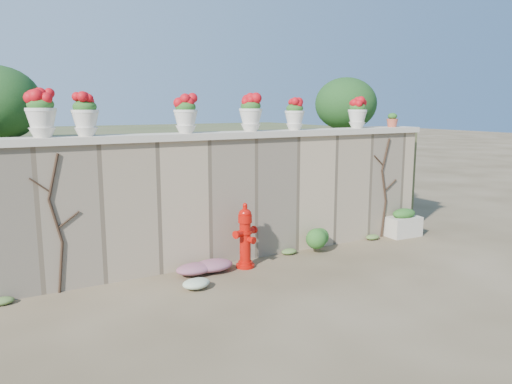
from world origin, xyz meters
TOP-DOWN VIEW (x-y plane):
  - ground at (0.00, 0.00)m, footprint 80.00×80.00m
  - stone_wall at (0.00, 1.80)m, footprint 8.00×0.40m
  - wall_cap at (0.00, 1.80)m, footprint 8.10×0.52m
  - raised_fill at (0.00, 5.00)m, footprint 9.00×6.00m
  - back_shrub_right at (3.40, 3.00)m, footprint 1.30×1.30m
  - vine_left at (-2.67, 1.58)m, footprint 0.60×0.04m
  - vine_right at (3.23, 1.58)m, footprint 0.60×0.04m
  - fire_hydrant at (0.02, 1.27)m, footprint 0.44×0.32m
  - planter_box at (3.60, 1.41)m, footprint 0.68×0.42m
  - green_shrub at (1.54, 1.37)m, footprint 0.61×0.55m
  - magenta_clump at (-0.68, 1.31)m, footprint 0.91×0.61m
  - white_flowers at (-0.95, 0.72)m, footprint 0.53×0.42m
  - urn_pot_0 at (-2.74, 1.80)m, footprint 0.40×0.40m
  - urn_pot_1 at (-2.18, 1.80)m, footprint 0.37×0.37m
  - urn_pot_2 at (-0.71, 1.80)m, footprint 0.36×0.36m
  - urn_pot_3 at (0.42, 1.80)m, footprint 0.38×0.38m
  - urn_pot_4 at (1.28, 1.80)m, footprint 0.34×0.34m
  - urn_pot_5 at (2.68, 1.80)m, footprint 0.35×0.35m
  - terracotta_pot at (3.57, 1.80)m, footprint 0.22×0.22m

SIDE VIEW (x-z plane):
  - ground at x=0.00m, z-range 0.00..0.00m
  - white_flowers at x=-0.95m, z-range 0.00..0.19m
  - magenta_clump at x=-0.68m, z-range 0.00..0.24m
  - planter_box at x=3.60m, z-range -0.02..0.53m
  - green_shrub at x=1.54m, z-range 0.00..0.58m
  - fire_hydrant at x=0.02m, z-range 0.00..1.03m
  - vine_left at x=-2.67m, z-range 0.04..1.94m
  - vine_right at x=3.23m, z-range 0.04..1.94m
  - stone_wall at x=0.00m, z-range 0.00..2.00m
  - raised_fill at x=0.00m, z-range 0.00..2.00m
  - wall_cap at x=0.00m, z-range 2.00..2.10m
  - terracotta_pot at x=3.57m, z-range 2.09..2.35m
  - urn_pot_4 at x=1.28m, z-range 2.10..2.63m
  - urn_pot_5 at x=2.68m, z-range 2.10..2.65m
  - urn_pot_2 at x=-0.71m, z-range 2.10..2.67m
  - urn_pot_1 at x=-2.18m, z-range 2.10..2.68m
  - urn_pot_3 at x=0.42m, z-range 2.10..2.69m
  - urn_pot_0 at x=-2.74m, z-range 2.10..2.72m
  - back_shrub_right at x=3.40m, z-range 2.00..3.10m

